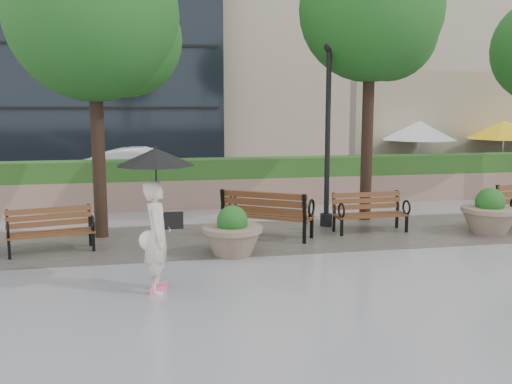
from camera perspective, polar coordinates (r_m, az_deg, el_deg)
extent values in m
plane|color=gray|center=(9.66, 5.40, -8.45)|extent=(100.00, 100.00, 0.00)
cube|color=#383330|center=(12.47, 1.43, -4.46)|extent=(28.00, 3.20, 0.01)
cube|color=#93715F|center=(16.25, -1.67, 0.06)|extent=(24.00, 0.80, 0.80)
cube|color=#224F1A|center=(16.16, -1.68, 2.43)|extent=(24.00, 0.75, 0.55)
cube|color=tan|center=(22.45, 21.70, 5.95)|extent=(10.00, 0.60, 4.00)
cube|color=#224F1A|center=(20.47, 23.61, 1.27)|extent=(8.00, 0.50, 0.90)
cube|color=black|center=(20.22, -3.56, 0.62)|extent=(40.00, 7.00, 0.00)
cube|color=#5A331A|center=(11.70, -19.80, -3.91)|extent=(1.67, 0.82, 0.04)
cube|color=#5A331A|center=(11.89, -19.96, -2.36)|extent=(1.59, 0.46, 0.38)
cube|color=black|center=(11.77, -19.76, -4.77)|extent=(1.69, 0.91, 0.41)
torus|color=black|center=(11.49, -23.56, -3.53)|extent=(0.12, 0.33, 0.33)
torus|color=black|center=(11.59, -16.04, -3.04)|extent=(0.12, 0.33, 0.33)
cube|color=#5A331A|center=(12.32, 1.19, -2.38)|extent=(1.95, 1.54, 0.05)
cube|color=#5A331A|center=(11.98, 0.70, -1.07)|extent=(1.70, 1.16, 0.46)
cube|color=black|center=(12.34, 1.14, -3.44)|extent=(2.01, 1.63, 0.50)
torus|color=black|center=(12.19, 5.56, -1.61)|extent=(0.26, 0.36, 0.40)
torus|color=black|center=(12.80, -2.35, -1.08)|extent=(0.26, 0.36, 0.40)
cube|color=#5A331A|center=(13.03, 11.42, -2.26)|extent=(1.67, 0.57, 0.05)
cube|color=#5A331A|center=(13.21, 10.98, -0.84)|extent=(1.66, 0.19, 0.39)
cube|color=black|center=(13.09, 11.35, -3.07)|extent=(1.68, 0.66, 0.42)
torus|color=black|center=(12.53, 8.54, -1.84)|extent=(0.06, 0.34, 0.34)
torus|color=black|center=(13.21, 14.81, -1.50)|extent=(0.06, 0.34, 0.34)
cylinder|color=#7F6B56|center=(10.86, -2.37, -3.72)|extent=(1.14, 1.14, 0.09)
sphere|color=#124012|center=(10.83, -2.38, -2.91)|extent=(0.59, 0.59, 0.59)
cylinder|color=#7F6B56|center=(13.69, 22.32, -1.62)|extent=(1.23, 1.23, 0.10)
sphere|color=#124012|center=(13.66, 22.36, -0.93)|extent=(0.63, 0.63, 0.63)
cylinder|color=black|center=(13.34, 7.17, 5.20)|extent=(0.12, 0.12, 4.09)
cylinder|color=black|center=(13.58, 7.02, -2.79)|extent=(0.28, 0.28, 0.30)
sphere|color=black|center=(13.37, 7.35, 14.19)|extent=(0.24, 0.24, 0.24)
cylinder|color=black|center=(12.58, -15.54, 5.37)|extent=(0.28, 0.28, 4.36)
sphere|color=#124012|center=(12.69, -16.02, 16.67)|extent=(3.55, 3.55, 3.55)
sphere|color=#124012|center=(12.90, -13.08, 14.69)|extent=(2.49, 2.49, 2.49)
cylinder|color=black|center=(14.28, 11.09, 6.66)|extent=(0.28, 0.28, 4.75)
sphere|color=#124012|center=(14.44, 11.42, 17.48)|extent=(3.42, 3.42, 3.42)
sphere|color=#124012|center=(14.89, 13.11, 15.31)|extent=(2.39, 2.39, 2.39)
cylinder|color=black|center=(19.82, 15.78, 0.28)|extent=(0.40, 0.40, 0.10)
cylinder|color=#99999E|center=(19.70, 15.91, 3.31)|extent=(0.06, 0.06, 2.20)
cone|color=white|center=(19.64, 16.02, 5.92)|extent=(2.50, 2.50, 0.60)
cylinder|color=black|center=(21.37, 23.24, 0.49)|extent=(0.40, 0.40, 0.10)
cylinder|color=#99999E|center=(21.25, 23.41, 3.30)|extent=(0.06, 0.06, 2.20)
cone|color=yellow|center=(21.20, 23.56, 5.72)|extent=(2.50, 2.50, 0.60)
imported|color=silver|center=(19.16, -11.07, 2.19)|extent=(4.61, 2.52, 1.44)
imported|color=beige|center=(8.83, -9.84, -4.02)|extent=(0.53, 0.71, 1.84)
cube|color=#F2598C|center=(9.17, -9.63, -9.19)|extent=(0.14, 0.26, 0.09)
cube|color=#F2598C|center=(8.93, -9.76, -9.70)|extent=(0.14, 0.26, 0.09)
cube|color=black|center=(8.82, -8.41, -2.85)|extent=(0.15, 0.36, 0.25)
sphere|color=white|center=(9.09, -10.64, -4.78)|extent=(0.32, 0.32, 0.32)
cylinder|color=black|center=(8.75, -9.93, 0.46)|extent=(0.02, 0.02, 0.98)
cone|color=black|center=(8.70, -10.00, 3.46)|extent=(1.20, 1.20, 0.25)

